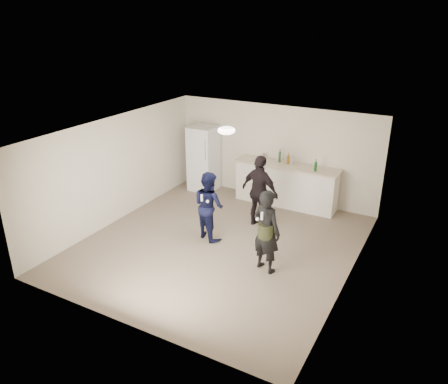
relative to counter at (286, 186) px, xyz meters
The scene contains 21 objects.
floor 2.76m from the counter, 99.84° to the right, with size 6.00×6.00×0.00m, color #6B5B4C.
ceiling 3.35m from the counter, 99.84° to the right, with size 6.00×6.00×0.00m, color silver.
wall_back 0.92m from the counter, 144.53° to the left, with size 6.00×6.00×0.00m, color beige.
wall_front 5.73m from the counter, 94.67° to the right, with size 6.00×6.00×0.00m, color beige.
wall_left 4.24m from the counter, 140.28° to the right, with size 6.00×6.00×0.00m, color beige.
wall_right 3.59m from the counter, 49.42° to the right, with size 6.00×6.00×0.00m, color beige.
counter is the anchor object (origin of this frame).
counter_top 0.55m from the counter, ahead, with size 2.68×0.64×0.04m, color beige.
fridge 2.45m from the counter, behind, with size 0.70×0.70×1.80m, color white.
fridge_handle 2.32m from the counter, 168.37° to the right, with size 0.02×0.02×0.60m, color silver.
ceiling_dome 3.09m from the counter, 101.06° to the right, with size 0.36×0.36×0.16m, color white.
shaker 0.96m from the counter, behind, with size 0.08×0.08×0.17m, color #AFB0B3.
man 2.63m from the counter, 108.57° to the right, with size 0.74×0.58×1.53m, color #0F1442.
woman 3.21m from the counter, 75.57° to the right, with size 0.61×0.40×1.66m, color black.
camo_shorts 3.22m from the counter, 75.57° to the right, with size 0.34×0.34×0.28m, color #323A1A.
spectator 1.47m from the counter, 93.95° to the right, with size 1.00×0.42×1.71m, color black.
remote_man 2.93m from the counter, 106.80° to the right, with size 0.04×0.04×0.15m, color white.
nunchuk_man 2.86m from the counter, 104.64° to the right, with size 0.07×0.07×0.07m, color silver.
remote_woman 3.52m from the counter, 76.60° to the right, with size 0.04×0.04×0.15m, color silver.
nunchuk_woman 3.45m from the counter, 78.13° to the right, with size 0.07×0.07×0.07m, color white.
bottle_cluster 0.70m from the counter, ahead, with size 1.09×0.31×0.27m.
Camera 1 is at (4.06, -7.23, 4.64)m, focal length 35.00 mm.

